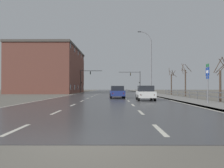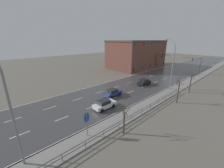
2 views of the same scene
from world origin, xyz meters
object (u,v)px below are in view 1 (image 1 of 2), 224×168
traffic_signal_right (136,78)px  car_distant (145,93)px  street_lamp_midground (150,64)px  car_far_left (117,92)px  highway_sign (208,78)px  traffic_signal_left (85,77)px  car_near_left (117,91)px  brick_building (51,71)px

traffic_signal_right → car_distant: traffic_signal_right is taller
street_lamp_midground → car_distant: 18.53m
traffic_signal_right → car_far_left: size_ratio=1.39×
traffic_signal_right → car_distant: size_ratio=1.40×
highway_sign → traffic_signal_left: (-15.19, 44.00, 1.90)m
highway_sign → car_near_left: highway_sign is taller
street_lamp_midground → traffic_signal_left: bearing=125.2°
car_far_left → highway_sign: bearing=-59.3°
traffic_signal_left → car_near_left: size_ratio=1.45×
car_far_left → brick_building: size_ratio=0.17×
brick_building → car_distant: bearing=-60.7°
street_lamp_midground → car_near_left: (-6.05, -1.62, -4.85)m
street_lamp_midground → brick_building: bearing=143.6°
traffic_signal_right → car_near_left: size_ratio=1.40×
car_distant → brick_building: 39.41m
highway_sign → car_distant: highway_sign is taller
street_lamp_midground → car_distant: (-3.23, -17.59, -4.85)m
street_lamp_midground → brick_building: street_lamp_midground is taller
traffic_signal_left → car_far_left: bearing=-76.2°
car_near_left → brick_building: (-16.35, 18.15, 4.73)m
traffic_signal_right → brick_building: size_ratio=0.24×
street_lamp_midground → traffic_signal_right: (-0.69, 20.66, -1.83)m
street_lamp_midground → car_far_left: bearing=-115.7°
car_far_left → car_near_left: (0.12, 11.21, 0.00)m
traffic_signal_left → street_lamp_midground: bearing=-54.8°
car_near_left → brick_building: 24.88m
highway_sign → traffic_signal_right: (-1.63, 44.49, 1.70)m
car_far_left → car_distant: 5.59m
highway_sign → street_lamp_midground: bearing=92.2°
traffic_signal_right → traffic_signal_left: (-13.56, -0.48, 0.20)m
brick_building → traffic_signal_right: bearing=10.8°
highway_sign → car_far_left: bearing=122.9°
car_far_left → brick_building: (-16.23, 29.36, 4.73)m
highway_sign → brick_building: (-23.34, 40.34, 3.42)m
car_far_left → car_near_left: bearing=87.2°
street_lamp_midground → car_distant: size_ratio=2.79×
car_near_left → car_far_left: bearing=-91.9°
car_near_left → highway_sign: bearing=-73.9°
car_distant → brick_building: brick_building is taller
highway_sign → traffic_signal_right: 44.55m
street_lamp_midground → traffic_signal_right: street_lamp_midground is taller
street_lamp_midground → brick_building: (-22.40, 16.52, -0.11)m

